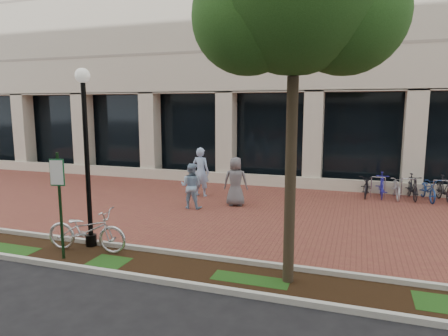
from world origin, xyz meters
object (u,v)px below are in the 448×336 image
(lamppost, at_px, (86,148))
(pedestrian_mid, at_px, (191,186))
(bike_rack_cluster, at_px, (412,188))
(pedestrian_right, at_px, (236,181))
(parking_sign, at_px, (59,193))
(locked_bicycle, at_px, (87,230))
(pedestrian_left, at_px, (201,172))

(lamppost, distance_m, pedestrian_mid, 4.79)
(bike_rack_cluster, bearing_deg, lamppost, -138.12)
(lamppost, distance_m, pedestrian_right, 5.92)
(lamppost, bearing_deg, pedestrian_right, 66.40)
(bike_rack_cluster, bearing_deg, parking_sign, -135.23)
(locked_bicycle, bearing_deg, pedestrian_right, -27.45)
(lamppost, distance_m, locked_bicycle, 2.01)
(lamppost, relative_size, pedestrian_right, 2.51)
(pedestrian_left, relative_size, bike_rack_cluster, 0.47)
(pedestrian_right, bearing_deg, bike_rack_cluster, -164.69)
(lamppost, bearing_deg, pedestrian_mid, 78.28)
(pedestrian_left, distance_m, pedestrian_right, 2.06)
(pedestrian_mid, distance_m, pedestrian_right, 1.61)
(bike_rack_cluster, bearing_deg, locked_bicycle, -136.38)
(lamppost, height_order, pedestrian_mid, lamppost)
(pedestrian_mid, distance_m, bike_rack_cluster, 8.49)
(parking_sign, xyz_separation_m, lamppost, (0.07, 0.96, 0.92))
(locked_bicycle, xyz_separation_m, bike_rack_cluster, (8.27, 8.66, -0.08))
(locked_bicycle, relative_size, pedestrian_right, 1.17)
(pedestrian_right, distance_m, bike_rack_cluster, 6.90)
(parking_sign, height_order, bike_rack_cluster, parking_sign)
(pedestrian_mid, height_order, pedestrian_right, pedestrian_right)
(bike_rack_cluster, bearing_deg, pedestrian_left, -168.25)
(locked_bicycle, bearing_deg, parking_sign, 152.66)
(pedestrian_mid, bearing_deg, parking_sign, 77.68)
(pedestrian_left, relative_size, pedestrian_mid, 1.23)
(locked_bicycle, bearing_deg, pedestrian_left, -9.65)
(parking_sign, xyz_separation_m, bike_rack_cluster, (8.50, 9.26, -1.13))
(pedestrian_left, xyz_separation_m, pedestrian_mid, (0.40, -1.89, -0.18))
(locked_bicycle, relative_size, bike_rack_cluster, 0.50)
(parking_sign, distance_m, bike_rack_cluster, 12.62)
(locked_bicycle, xyz_separation_m, pedestrian_left, (0.35, 6.62, 0.43))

